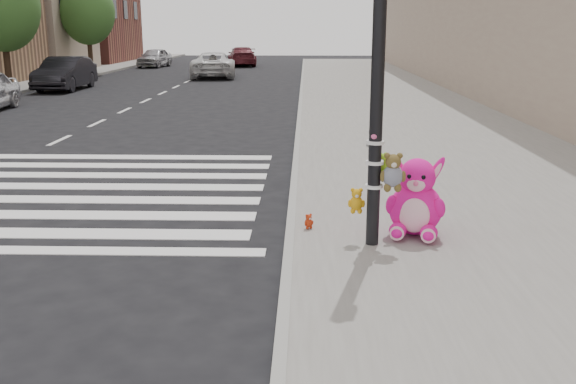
# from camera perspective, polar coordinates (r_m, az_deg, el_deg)

# --- Properties ---
(ground) EXTENTS (120.00, 120.00, 0.00)m
(ground) POSITION_cam_1_polar(r_m,az_deg,el_deg) (6.78, -13.77, -10.38)
(ground) COLOR black
(ground) RESTS_ON ground
(sidewalk_near) EXTENTS (7.00, 80.00, 0.14)m
(sidewalk_near) POSITION_cam_1_polar(r_m,az_deg,el_deg) (16.47, 12.99, 4.56)
(sidewalk_near) COLOR slate
(sidewalk_near) RESTS_ON ground
(curb_edge) EXTENTS (0.12, 80.00, 0.15)m
(curb_edge) POSITION_cam_1_polar(r_m,az_deg,el_deg) (16.15, 0.86, 4.74)
(curb_edge) COLOR gray
(curb_edge) RESTS_ON ground
(bld_far_e) EXTENTS (6.00, 10.00, 9.00)m
(bld_far_e) POSITION_cam_1_polar(r_m,az_deg,el_deg) (54.73, -17.44, 15.62)
(bld_far_e) COLOR brown
(bld_far_e) RESTS_ON ground
(signal_pole) EXTENTS (0.70, 0.48, 4.00)m
(signal_pole) POSITION_cam_1_polar(r_m,az_deg,el_deg) (7.83, 8.12, 6.91)
(signal_pole) COLOR black
(signal_pole) RESTS_ON sidewalk_near
(tree_far_b) EXTENTS (3.20, 3.20, 5.44)m
(tree_far_b) POSITION_cam_1_polar(r_m,az_deg,el_deg) (30.79, -24.14, 14.84)
(tree_far_b) COLOR #382619
(tree_far_b) RESTS_ON sidewalk_far
(tree_far_c) EXTENTS (3.20, 3.20, 5.44)m
(tree_far_c) POSITION_cam_1_polar(r_m,az_deg,el_deg) (41.02, -17.42, 15.03)
(tree_far_c) COLOR #382619
(tree_far_c) RESTS_ON sidewalk_far
(pink_bunny) EXTENTS (0.82, 0.91, 1.09)m
(pink_bunny) POSITION_cam_1_polar(r_m,az_deg,el_deg) (8.50, 11.29, -0.92)
(pink_bunny) COLOR #FE159E
(pink_bunny) RESTS_ON sidewalk_near
(red_teddy) EXTENTS (0.17, 0.16, 0.21)m
(red_teddy) POSITION_cam_1_polar(r_m,az_deg,el_deg) (8.70, 1.84, -2.62)
(red_teddy) COLOR red
(red_teddy) RESTS_ON sidewalk_near
(car_dark_far) EXTENTS (1.60, 4.53, 1.49)m
(car_dark_far) POSITION_cam_1_polar(r_m,az_deg,el_deg) (31.30, -19.20, 9.92)
(car_dark_far) COLOR black
(car_dark_far) RESTS_ON ground
(car_white_near) EXTENTS (2.85, 5.33, 1.43)m
(car_white_near) POSITION_cam_1_polar(r_m,az_deg,el_deg) (37.24, -6.64, 11.17)
(car_white_near) COLOR silver
(car_white_near) RESTS_ON ground
(car_maroon_near) EXTENTS (2.62, 4.98, 1.38)m
(car_maroon_near) POSITION_cam_1_polar(r_m,az_deg,el_deg) (48.19, -4.12, 11.93)
(car_maroon_near) COLOR #591922
(car_maroon_near) RESTS_ON ground
(car_silver_deep) EXTENTS (2.03, 4.10, 1.34)m
(car_silver_deep) POSITION_cam_1_polar(r_m,az_deg,el_deg) (47.61, -11.78, 11.62)
(car_silver_deep) COLOR #A1A1A5
(car_silver_deep) RESTS_ON ground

